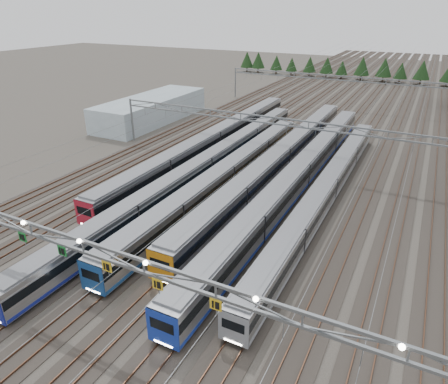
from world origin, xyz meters
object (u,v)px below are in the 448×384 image
at_px(train_d, 281,158).
at_px(train_f, 327,188).
at_px(west_shed, 152,109).
at_px(train_c, 225,176).
at_px(train_a, 213,141).
at_px(train_b, 204,167).
at_px(gantry_mid, 273,126).
at_px(gantry_far, 338,82).
at_px(train_e, 299,174).
at_px(gantry_near, 82,249).

xyz_separation_m(train_d, train_f, (9.00, -7.38, -0.24)).
relative_size(train_d, west_shed, 2.14).
height_order(train_c, train_f, train_c).
distance_m(train_a, train_b, 11.99).
bearing_deg(gantry_mid, gantry_far, 90.00).
xyz_separation_m(train_c, gantry_far, (2.25, 57.07, 4.35)).
bearing_deg(train_c, train_a, 124.37).
distance_m(train_b, west_shed, 35.79).
xyz_separation_m(train_b, train_d, (9.00, 8.06, 0.21)).
distance_m(gantry_far, west_shed, 46.18).
bearing_deg(gantry_far, west_shed, -136.96).
height_order(train_d, gantry_far, gantry_far).
relative_size(train_d, gantry_mid, 1.14).
bearing_deg(train_c, train_b, 155.56).
distance_m(train_c, train_e, 10.42).
height_order(train_d, train_e, train_d).
relative_size(train_e, train_f, 1.18).
relative_size(gantry_mid, west_shed, 1.88).
bearing_deg(west_shed, train_f, -27.06).
relative_size(train_c, gantry_near, 0.92).
distance_m(train_a, train_d, 13.84).
distance_m(train_a, train_c, 15.94).
bearing_deg(gantry_far, train_d, -87.26).
xyz_separation_m(train_e, west_shed, (-40.39, 20.41, 0.50)).
bearing_deg(train_c, gantry_far, 87.74).
relative_size(train_f, west_shed, 1.88).
height_order(train_b, train_e, train_e).
bearing_deg(gantry_mid, train_e, -45.32).
distance_m(train_a, gantry_far, 45.53).
bearing_deg(train_b, train_f, 2.16).
bearing_deg(train_a, train_f, -24.88).
bearing_deg(train_e, gantry_near, -101.54).
xyz_separation_m(train_e, gantry_mid, (-6.75, 6.83, 4.30)).
bearing_deg(gantry_near, train_e, 78.46).
bearing_deg(gantry_mid, train_a, 174.48).
distance_m(train_a, train_f, 24.80).
xyz_separation_m(gantry_mid, gantry_far, (0.00, 45.00, 0.00)).
relative_size(train_a, gantry_far, 1.09).
distance_m(train_a, gantry_mid, 12.08).
distance_m(gantry_mid, gantry_far, 45.00).
xyz_separation_m(train_b, west_shed, (-26.89, 23.61, 0.67)).
bearing_deg(train_d, gantry_near, -93.45).
bearing_deg(train_f, gantry_mid, 140.28).
distance_m(gantry_near, gantry_far, 85.12).
bearing_deg(train_a, train_b, -67.95).
xyz_separation_m(train_f, gantry_mid, (-11.25, 9.35, 4.49)).
bearing_deg(gantry_mid, train_f, -39.72).
xyz_separation_m(train_f, gantry_far, (-11.25, 54.35, 4.49)).
distance_m(train_b, train_f, 18.01).
bearing_deg(train_f, train_a, 155.12).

